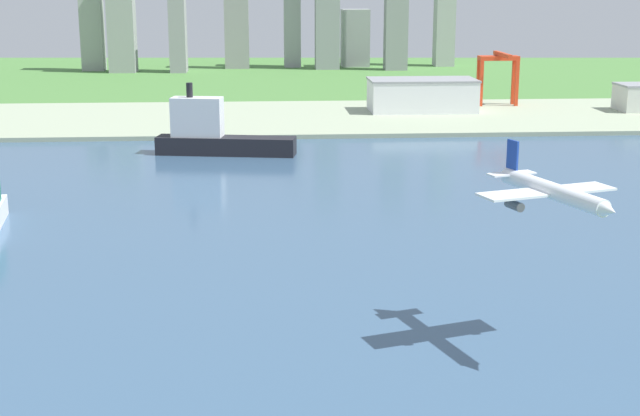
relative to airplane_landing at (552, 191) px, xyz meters
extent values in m
plane|color=#497D3A|center=(-29.63, 164.68, -36.16)|extent=(2400.00, 2400.00, 0.00)
cube|color=#385675|center=(-29.63, 104.68, -36.08)|extent=(840.00, 360.00, 0.15)
cube|color=#9AA78A|center=(-29.63, 354.68, -34.91)|extent=(840.00, 140.00, 2.50)
cylinder|color=white|center=(-0.08, 0.26, 0.12)|extent=(14.15, 34.48, 3.74)
cone|color=white|center=(5.66, -17.84, 0.12)|extent=(4.63, 5.00, 3.56)
cube|color=white|center=(-0.61, 1.92, -0.44)|extent=(32.53, 16.92, 0.50)
cube|color=#193899|center=(-4.85, 15.26, 4.24)|extent=(1.75, 4.15, 8.98)
cube|color=white|center=(-4.85, 15.26, 0.87)|extent=(12.04, 7.12, 0.36)
cylinder|color=#4C4F54|center=(8.16, 3.61, -2.50)|extent=(3.44, 5.29, 2.06)
cylinder|color=#4C4F54|center=(-8.75, -1.76, -2.50)|extent=(3.44, 5.29, 2.06)
cube|color=black|center=(-78.97, 242.96, -31.72)|extent=(67.54, 23.71, 8.58)
cube|color=silver|center=(-92.40, 245.26, -18.11)|extent=(25.34, 14.55, 18.63)
cylinder|color=black|center=(-95.67, 245.82, -5.36)|extent=(3.05, 3.05, 6.87)
cube|color=red|center=(80.17, 390.71, -19.14)|extent=(2.20, 2.20, 29.05)
cube|color=red|center=(103.45, 390.71, -19.14)|extent=(2.20, 2.20, 29.05)
cube|color=red|center=(80.17, 398.71, -19.14)|extent=(2.20, 2.20, 29.05)
cube|color=red|center=(103.45, 398.71, -19.14)|extent=(2.20, 2.20, 29.05)
cube|color=red|center=(91.81, 394.71, -3.21)|extent=(25.68, 10.00, 2.80)
cube|color=red|center=(91.81, 385.50, -0.41)|extent=(2.60, 36.82, 2.60)
cube|color=white|center=(38.15, 370.26, -24.26)|extent=(64.82, 33.68, 18.80)
cube|color=gray|center=(38.15, 370.26, -14.26)|extent=(66.11, 34.36, 1.20)
cube|color=#999B9A|center=(-216.05, 684.89, 10.66)|extent=(20.11, 19.31, 93.63)
cube|color=#969998|center=(-186.34, 666.69, 13.08)|extent=(23.91, 22.93, 98.47)
cube|color=gray|center=(-135.46, 664.90, -2.28)|extent=(14.65, 27.52, 67.75)
cube|color=gray|center=(-82.57, 699.20, 8.29)|extent=(23.00, 16.49, 88.90)
cube|color=#98969F|center=(-29.04, 710.36, 15.12)|extent=(15.77, 21.57, 102.56)
cube|color=#A1A5A5|center=(32.34, 709.24, -8.60)|extent=(26.84, 21.11, 55.11)
camera|label=1|loc=(-63.45, -188.55, 44.00)|focal=51.16mm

